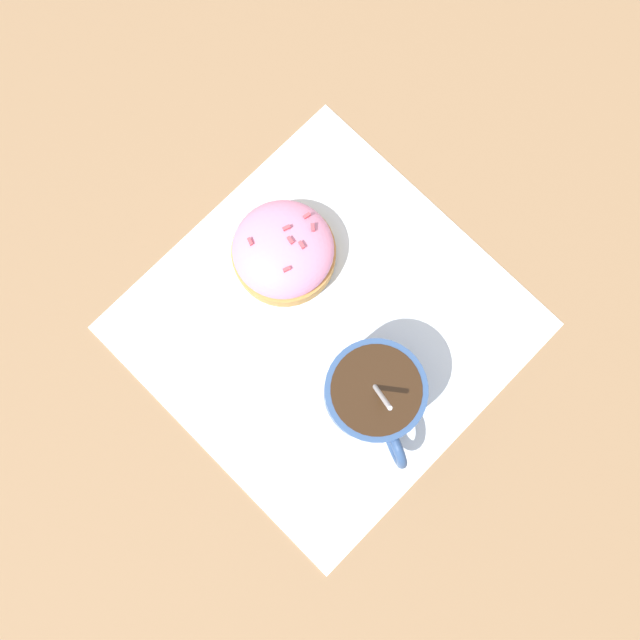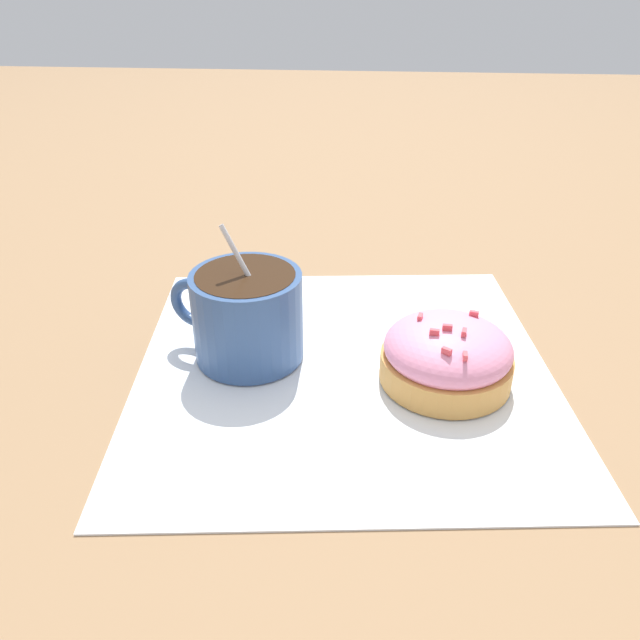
# 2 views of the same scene
# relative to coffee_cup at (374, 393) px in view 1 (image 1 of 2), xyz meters

# --- Properties ---
(ground_plane) EXTENTS (3.00, 3.00, 0.00)m
(ground_plane) POSITION_rel_coffee_cup_xyz_m (0.08, -0.01, -0.04)
(ground_plane) COLOR #93704C
(paper_napkin) EXTENTS (0.36, 0.36, 0.00)m
(paper_napkin) POSITION_rel_coffee_cup_xyz_m (0.08, -0.01, -0.04)
(paper_napkin) COLOR white
(paper_napkin) RESTS_ON ground_plane
(coffee_cup) EXTENTS (0.11, 0.09, 0.11)m
(coffee_cup) POSITION_rel_coffee_cup_xyz_m (0.00, 0.00, 0.00)
(coffee_cup) COLOR #335184
(coffee_cup) RESTS_ON paper_napkin
(frosted_pastry) EXTENTS (0.10, 0.10, 0.05)m
(frosted_pastry) POSITION_rel_coffee_cup_xyz_m (0.16, -0.02, -0.02)
(frosted_pastry) COLOR #D19347
(frosted_pastry) RESTS_ON paper_napkin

